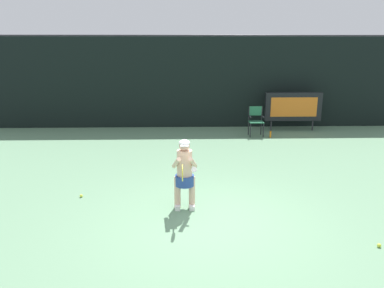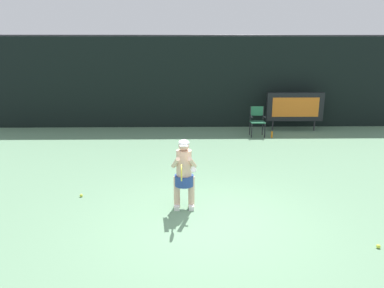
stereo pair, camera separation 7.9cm
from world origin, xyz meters
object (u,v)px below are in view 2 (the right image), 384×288
object	(u,v)px
water_bottle	(272,134)
tennis_ball_spare	(81,195)
scoreboard	(295,107)
tennis_racket	(182,173)
tennis_ball_loose	(378,246)
tennis_player	(184,172)
umpire_chair	(257,119)

from	to	relation	value
water_bottle	tennis_ball_spare	size ratio (longest dim) A/B	3.90
scoreboard	tennis_ball_spare	distance (m)	9.25
scoreboard	tennis_racket	distance (m)	8.81
tennis_ball_spare	scoreboard	bearing A→B (deg)	44.27
water_bottle	tennis_racket	size ratio (longest dim) A/B	0.44
water_bottle	tennis_ball_loose	bearing A→B (deg)	-89.45
scoreboard	tennis_ball_spare	xyz separation A→B (m)	(-6.59, -6.43, -0.91)
scoreboard	water_bottle	bearing A→B (deg)	-134.61
water_bottle	tennis_racket	distance (m)	7.35
scoreboard	water_bottle	world-z (taller)	scoreboard
scoreboard	tennis_player	size ratio (longest dim) A/B	1.50
tennis_player	tennis_ball_spare	world-z (taller)	tennis_player
water_bottle	tennis_ball_spare	world-z (taller)	water_bottle
tennis_player	tennis_ball_loose	world-z (taller)	tennis_player
water_bottle	tennis_player	size ratio (longest dim) A/B	0.18
tennis_ball_loose	umpire_chair	bearing A→B (deg)	94.14
water_bottle	tennis_racket	bearing A→B (deg)	-116.23
umpire_chair	tennis_ball_spare	world-z (taller)	umpire_chair
scoreboard	water_bottle	size ratio (longest dim) A/B	8.30
water_bottle	scoreboard	bearing A→B (deg)	45.39
scoreboard	umpire_chair	bearing A→B (deg)	-153.12
umpire_chair	tennis_ball_loose	distance (m)	7.91
umpire_chair	tennis_player	size ratio (longest dim) A/B	0.74
water_bottle	tennis_ball_loose	size ratio (longest dim) A/B	3.90
tennis_racket	water_bottle	bearing A→B (deg)	66.85
tennis_player	tennis_racket	size ratio (longest dim) A/B	2.43
tennis_racket	tennis_ball_spare	world-z (taller)	tennis_racket
umpire_chair	tennis_ball_spare	size ratio (longest dim) A/B	15.88
tennis_racket	tennis_ball_spare	bearing A→B (deg)	154.33
tennis_player	tennis_racket	world-z (taller)	tennis_player
scoreboard	umpire_chair	xyz separation A→B (m)	(-1.60, -0.81, -0.33)
water_bottle	tennis_ball_loose	world-z (taller)	water_bottle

